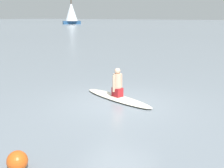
{
  "coord_description": "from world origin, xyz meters",
  "views": [
    {
      "loc": [
        -4.7,
        8.44,
        3.05
      ],
      "look_at": [
        0.26,
        -0.01,
        0.67
      ],
      "focal_mm": 45.46,
      "sensor_mm": 36.0,
      "label": 1
    }
  ],
  "objects_px": {
    "person_paddler": "(117,84)",
    "buoy_marker": "(17,161)",
    "surfboard": "(117,98)",
    "sailboat_near_right": "(71,12)"
  },
  "relations": [
    {
      "from": "surfboard",
      "to": "buoy_marker",
      "type": "bearing_deg",
      "value": -64.12
    },
    {
      "from": "person_paddler",
      "to": "buoy_marker",
      "type": "height_order",
      "value": "person_paddler"
    },
    {
      "from": "surfboard",
      "to": "buoy_marker",
      "type": "xyz_separation_m",
      "value": [
        -0.71,
        5.36,
        0.15
      ]
    },
    {
      "from": "surfboard",
      "to": "sailboat_near_right",
      "type": "xyz_separation_m",
      "value": [
        60.15,
        -73.44,
        4.0
      ]
    },
    {
      "from": "surfboard",
      "to": "buoy_marker",
      "type": "distance_m",
      "value": 5.41
    },
    {
      "from": "buoy_marker",
      "to": "person_paddler",
      "type": "bearing_deg",
      "value": -82.42
    },
    {
      "from": "buoy_marker",
      "to": "surfboard",
      "type": "bearing_deg",
      "value": -82.42
    },
    {
      "from": "sailboat_near_right",
      "to": "surfboard",
      "type": "bearing_deg",
      "value": -100.42
    },
    {
      "from": "sailboat_near_right",
      "to": "person_paddler",
      "type": "bearing_deg",
      "value": -100.42
    },
    {
      "from": "person_paddler",
      "to": "buoy_marker",
      "type": "relative_size",
      "value": 2.52
    }
  ]
}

